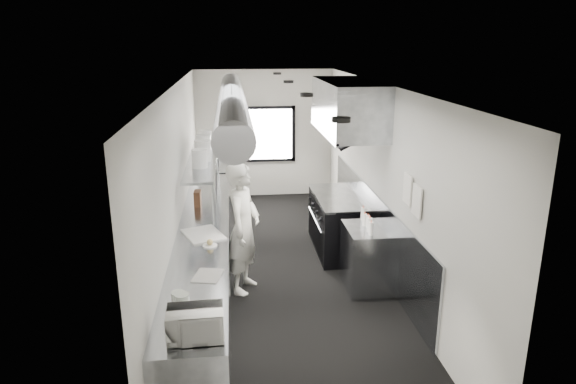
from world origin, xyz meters
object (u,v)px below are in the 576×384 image
object	(u,v)px
exhaust_hood	(348,107)
plate_stack_c	(203,145)
prep_counter	(205,259)
deli_tub_a	(182,299)
plate_stack_d	(206,140)
squeeze_bottle_c	(368,221)
cutting_board	(203,234)
pass_shelf	(203,160)
small_plate	(210,246)
plate_stack_b	(203,151)
range	(340,223)
plate_stack_a	(200,158)
deli_tub_b	(178,297)
line_cook	(243,228)
far_work_table	(213,187)
microwave	(195,324)
squeeze_bottle_d	(365,220)
bottle_station	(368,258)
knife_block	(198,198)
squeeze_bottle_e	(363,214)
squeeze_bottle_b	(370,225)
squeeze_bottle_a	(371,229)

from	to	relation	value
exhaust_hood	plate_stack_c	world-z (taller)	exhaust_hood
prep_counter	deli_tub_a	world-z (taller)	deli_tub_a
plate_stack_d	squeeze_bottle_c	world-z (taller)	plate_stack_d
cutting_board	prep_counter	bearing A→B (deg)	92.93
pass_shelf	plate_stack_c	size ratio (longest dim) A/B	8.60
small_plate	plate_stack_b	xyz separation A→B (m)	(-0.14, 1.89, 0.83)
range	plate_stack_a	size ratio (longest dim) A/B	5.76
range	deli_tub_b	bearing A→B (deg)	-126.00
range	line_cook	xyz separation A→B (m)	(-1.64, -1.27, 0.45)
far_work_table	microwave	bearing A→B (deg)	-89.40
pass_shelf	squeeze_bottle_d	bearing A→B (deg)	-34.89
squeeze_bottle_d	exhaust_hood	bearing A→B (deg)	89.99
line_cook	plate_stack_c	xyz separation A→B (m)	(-0.59, 1.74, 0.82)
exhaust_hood	range	world-z (taller)	exhaust_hood
prep_counter	microwave	distance (m)	2.76
pass_shelf	bottle_station	distance (m)	3.09
microwave	plate_stack_d	xyz separation A→B (m)	(-0.09, 4.84, 0.70)
line_cook	microwave	world-z (taller)	line_cook
far_work_table	line_cook	bearing A→B (deg)	-81.69
knife_block	prep_counter	bearing A→B (deg)	-80.51
bottle_station	far_work_table	size ratio (longest dim) A/B	0.75
plate_stack_b	squeeze_bottle_e	distance (m)	2.68
squeeze_bottle_b	squeeze_bottle_e	world-z (taller)	squeeze_bottle_b
microwave	line_cook	bearing A→B (deg)	77.39
plate_stack_a	squeeze_bottle_d	xyz separation A→B (m)	(2.30, -0.95, -0.72)
microwave	squeeze_bottle_d	distance (m)	3.39
exhaust_hood	small_plate	size ratio (longest dim) A/B	11.97
squeeze_bottle_a	knife_block	bearing A→B (deg)	147.06
far_work_table	microwave	distance (m)	6.42
plate_stack_a	bottle_station	bearing A→B (deg)	-24.09
prep_counter	range	bearing A→B (deg)	28.74
squeeze_bottle_a	squeeze_bottle_e	xyz separation A→B (m)	(0.04, 0.60, 0.00)
squeeze_bottle_d	far_work_table	bearing A→B (deg)	120.62
pass_shelf	squeeze_bottle_c	xyz separation A→B (m)	(2.32, -1.66, -0.55)
plate_stack_c	squeeze_bottle_b	size ratio (longest dim) A/B	1.78
far_work_table	squeeze_bottle_e	bearing A→B (deg)	-57.34
plate_stack_b	far_work_table	bearing A→B (deg)	89.33
small_plate	cutting_board	xyz separation A→B (m)	(-0.10, 0.40, 0.00)
line_cook	plate_stack_d	xyz separation A→B (m)	(-0.57, 2.21, 0.82)
bottle_station	line_cook	distance (m)	1.82
squeeze_bottle_c	deli_tub_b	bearing A→B (deg)	-142.57
far_work_table	knife_block	size ratio (longest dim) A/B	5.03
far_work_table	squeeze_bottle_a	size ratio (longest dim) A/B	6.58
prep_counter	pass_shelf	bearing A→B (deg)	91.56
knife_block	exhaust_hood	bearing A→B (deg)	5.42
prep_counter	plate_stack_a	distance (m)	1.52
microwave	plate_stack_a	xyz separation A→B (m)	(-0.12, 3.54, 0.67)
plate_stack_a	squeeze_bottle_b	world-z (taller)	plate_stack_a
line_cook	plate_stack_b	bearing A→B (deg)	44.15
exhaust_hood	bottle_station	xyz separation A→B (m)	(0.05, -1.40, -1.94)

